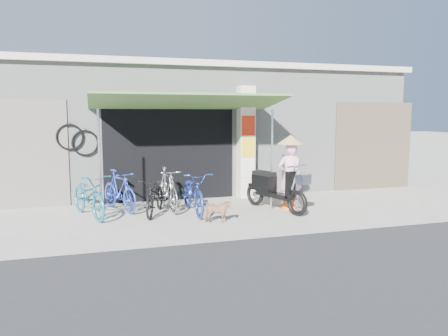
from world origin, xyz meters
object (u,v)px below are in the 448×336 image
object	(u,v)px
bike_teal	(89,195)
street_dog	(217,212)
bike_black	(155,196)
bike_navy	(194,192)
bike_silver	(167,189)
moped	(274,189)
bike_blue	(119,190)
nun	(290,173)

from	to	relation	value
bike_teal	street_dog	bearing A→B (deg)	-47.95
bike_black	bike_navy	world-z (taller)	bike_navy
bike_silver	bike_navy	xyz separation A→B (m)	(0.51, -0.52, -0.02)
bike_silver	bike_navy	distance (m)	0.73
street_dog	moped	world-z (taller)	moped
bike_teal	moped	bearing A→B (deg)	-27.12
bike_blue	bike_teal	bearing A→B (deg)	-168.78
bike_black	street_dog	bearing A→B (deg)	-27.16
bike_teal	bike_navy	bearing A→B (deg)	-27.04
nun	moped	bearing A→B (deg)	5.56
bike_navy	street_dog	bearing A→B (deg)	-77.22
bike_black	bike_silver	world-z (taller)	bike_silver
bike_blue	moped	world-z (taller)	moped
bike_teal	bike_silver	xyz separation A→B (m)	(1.77, 0.23, 0.03)
bike_teal	bike_black	distance (m)	1.44
bike_blue	moped	xyz separation A→B (m)	(3.48, -1.00, 0.04)
bike_blue	bike_silver	size ratio (longest dim) A/B	0.95
bike_blue	nun	size ratio (longest dim) A/B	0.90
bike_black	moped	distance (m)	2.75
bike_navy	moped	bearing A→B (deg)	-8.01
bike_blue	moped	distance (m)	3.62
bike_teal	bike_silver	world-z (taller)	bike_silver
moped	nun	world-z (taller)	nun
bike_teal	bike_black	bearing A→B (deg)	-26.76
moped	bike_navy	bearing A→B (deg)	152.04
bike_black	bike_navy	distance (m)	0.87
bike_teal	bike_blue	world-z (taller)	bike_teal
bike_teal	bike_navy	world-z (taller)	bike_navy
bike_black	moped	xyz separation A→B (m)	(2.73, -0.36, 0.10)
bike_teal	bike_silver	distance (m)	1.79
bike_black	bike_navy	size ratio (longest dim) A/B	0.86
bike_navy	nun	size ratio (longest dim) A/B	1.04
nun	bike_black	bearing A→B (deg)	1.36
moped	nun	bearing A→B (deg)	-23.23
nun	bike_silver	bearing A→B (deg)	-7.44
bike_navy	moped	world-z (taller)	moped
bike_teal	bike_black	size ratio (longest dim) A/B	1.15
bike_silver	nun	bearing A→B (deg)	-20.95
bike_silver	moped	xyz separation A→B (m)	(2.38, -0.77, 0.01)
bike_silver	moped	distance (m)	2.50
bike_black	nun	world-z (taller)	nun
bike_blue	bike_navy	world-z (taller)	bike_navy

